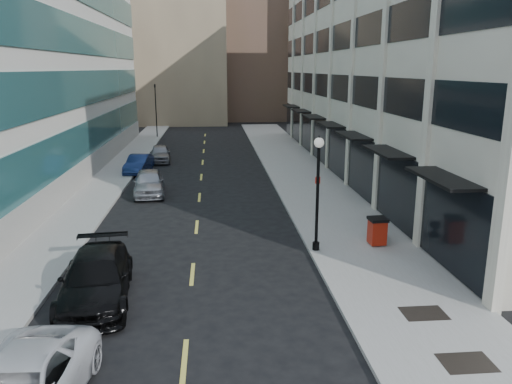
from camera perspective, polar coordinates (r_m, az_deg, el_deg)
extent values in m
cube|color=gray|center=(32.03, 7.04, -0.19)|extent=(5.00, 80.00, 0.15)
cube|color=gray|center=(32.21, -18.13, -0.71)|extent=(3.00, 80.00, 0.15)
cube|color=beige|center=(40.70, 18.96, 14.86)|extent=(14.00, 46.00, 18.00)
cube|color=black|center=(38.90, 8.65, 5.16)|extent=(0.18, 46.00, 3.60)
cube|color=black|center=(38.48, 8.92, 11.79)|extent=(0.12, 46.00, 1.80)
cube|color=black|center=(38.52, 9.12, 17.00)|extent=(0.12, 46.00, 1.80)
cube|color=beige|center=(22.33, 19.86, 16.12)|extent=(0.35, 0.60, 18.00)
cube|color=beige|center=(27.91, 14.60, 15.90)|extent=(0.35, 0.60, 18.00)
cube|color=beige|center=(33.64, 11.12, 15.67)|extent=(0.35, 0.60, 18.00)
cube|color=beige|center=(39.44, 8.66, 15.49)|extent=(0.35, 0.60, 18.00)
cube|color=beige|center=(45.30, 6.84, 15.33)|extent=(0.35, 0.60, 18.00)
cube|color=beige|center=(51.19, 5.44, 15.19)|extent=(0.35, 0.60, 18.00)
cube|color=beige|center=(57.10, 4.33, 15.08)|extent=(0.35, 0.60, 18.00)
cube|color=black|center=(19.71, 20.50, 1.50)|extent=(1.30, 4.00, 0.12)
cube|color=black|center=(25.15, 14.73, 4.47)|extent=(1.30, 4.00, 0.12)
cube|color=black|center=(30.81, 11.03, 6.34)|extent=(1.30, 4.00, 0.12)
cube|color=black|center=(36.57, 8.47, 7.62)|extent=(1.30, 4.00, 0.12)
cube|color=black|center=(42.40, 6.59, 8.53)|extent=(1.30, 4.00, 0.12)
cube|color=black|center=(48.27, 5.17, 9.22)|extent=(1.30, 4.00, 0.12)
cube|color=black|center=(54.17, 4.05, 9.75)|extent=(1.30, 4.00, 0.12)
cube|color=gray|center=(39.03, -18.06, 3.02)|extent=(0.20, 46.00, 1.80)
cube|color=#2F6C6E|center=(38.71, -18.31, 6.07)|extent=(0.14, 45.60, 2.40)
cube|color=#2F6C6E|center=(38.43, -18.71, 11.24)|extent=(0.14, 45.60, 2.40)
cube|color=#2F6C6E|center=(38.47, -19.13, 16.44)|extent=(0.14, 45.60, 2.40)
cube|color=#978463|center=(78.76, -9.00, 18.29)|extent=(14.00, 18.00, 28.00)
cube|color=brown|center=(83.17, -0.07, 20.28)|extent=(12.00, 16.00, 34.00)
cube|color=#978463|center=(89.67, -15.11, 15.52)|extent=(12.00, 14.00, 22.00)
cube|color=beige|center=(78.28, 7.92, 15.42)|extent=(10.00, 14.00, 20.00)
cube|color=black|center=(15.27, 22.95, -17.52)|extent=(1.40, 1.00, 0.01)
cube|color=black|center=(17.45, 18.63, -12.99)|extent=(1.40, 1.00, 0.01)
cube|color=#D8CC4C|center=(14.67, -8.19, -18.52)|extent=(0.15, 2.20, 0.01)
cube|color=#D8CC4C|center=(19.99, -7.29, -9.26)|extent=(0.15, 2.20, 0.01)
cube|color=#D8CC4C|center=(25.61, -6.80, -3.97)|extent=(0.15, 2.20, 0.01)
cube|color=#D8CC4C|center=(31.38, -6.49, -0.60)|extent=(0.15, 2.20, 0.01)
cube|color=#D8CC4C|center=(37.21, -6.27, 1.71)|extent=(0.15, 2.20, 0.01)
cube|color=#D8CC4C|center=(43.09, -6.12, 3.40)|extent=(0.15, 2.20, 0.01)
cube|color=#D8CC4C|center=(49.01, -6.00, 4.68)|extent=(0.15, 2.20, 0.01)
cube|color=#D8CC4C|center=(54.94, -5.91, 5.68)|extent=(0.15, 2.20, 0.01)
cube|color=#D8CC4C|center=(60.88, -5.84, 6.49)|extent=(0.15, 2.20, 0.01)
cylinder|color=black|center=(58.92, -11.35, 8.98)|extent=(0.12, 0.12, 6.00)
imported|color=black|center=(58.74, -11.49, 11.88)|extent=(0.66, 0.66, 1.98)
imported|color=black|center=(18.28, -17.81, -9.39)|extent=(2.84, 5.81, 1.63)
imported|color=#989BA0|center=(32.41, -12.15, 1.08)|extent=(2.36, 4.85, 1.59)
imported|color=navy|center=(39.44, -13.24, 3.14)|extent=(1.93, 4.34, 1.39)
imported|color=gray|center=(43.78, -10.90, 4.35)|extent=(2.02, 4.38, 1.46)
cube|color=#A31B0A|center=(22.98, 13.68, -4.43)|extent=(0.72, 0.72, 1.10)
cube|color=black|center=(22.80, 13.76, -3.04)|extent=(0.81, 0.81, 0.13)
cylinder|color=black|center=(23.39, 12.81, -5.31)|extent=(0.07, 0.24, 0.24)
cylinder|color=black|center=(23.53, 13.84, -5.25)|extent=(0.07, 0.24, 0.24)
cylinder|color=black|center=(22.03, 6.86, -6.13)|extent=(0.30, 0.30, 0.34)
cylinder|color=black|center=(21.37, 7.03, -0.57)|extent=(0.13, 0.13, 4.37)
sphere|color=silver|center=(20.91, 7.22, 5.62)|extent=(0.42, 0.42, 0.42)
cone|color=black|center=(20.88, 7.24, 6.27)|extent=(0.11, 0.11, 0.17)
cylinder|color=slate|center=(26.77, 7.01, -0.34)|extent=(0.04, 0.04, 2.27)
cube|color=red|center=(26.56, 7.07, 1.34)|extent=(0.27, 0.05, 0.36)
cube|color=black|center=(24.13, 13.93, -4.93)|extent=(0.42, 0.42, 0.12)
cylinder|color=black|center=(24.06, 13.96, -4.41)|extent=(0.25, 0.25, 0.38)
ellipsoid|color=black|center=(23.98, 14.00, -3.80)|extent=(0.54, 0.54, 0.38)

